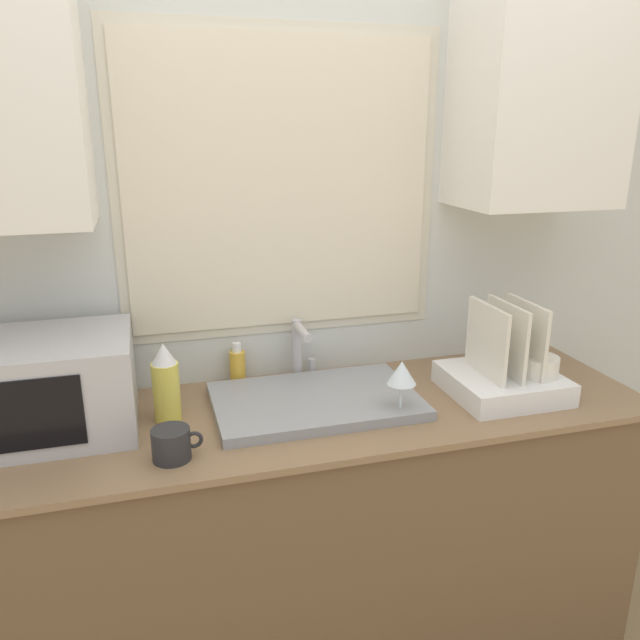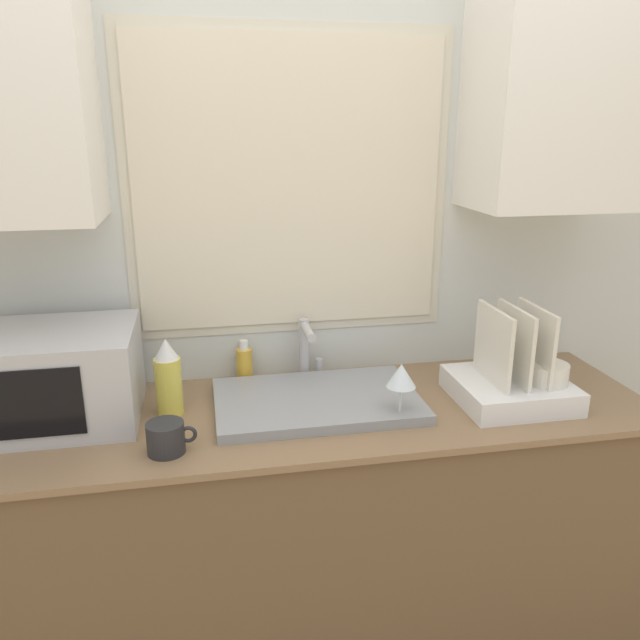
% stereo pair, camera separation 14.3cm
% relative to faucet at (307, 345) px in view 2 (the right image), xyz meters
% --- Properties ---
extents(countertop, '(2.05, 0.61, 0.94)m').
position_rel_faucet_xyz_m(countertop, '(-0.04, -0.22, -0.59)').
color(countertop, brown).
rests_on(countertop, ground_plane).
extents(wall_back, '(6.00, 0.38, 2.60)m').
position_rel_faucet_xyz_m(wall_back, '(-0.04, 0.06, 0.35)').
color(wall_back, silver).
rests_on(wall_back, ground_plane).
extents(sink_basin, '(0.60, 0.39, 0.03)m').
position_rel_faucet_xyz_m(sink_basin, '(-0.01, -0.20, -0.10)').
color(sink_basin, gray).
rests_on(sink_basin, countertop).
extents(faucet, '(0.08, 0.16, 0.20)m').
position_rel_faucet_xyz_m(faucet, '(0.00, 0.00, 0.00)').
color(faucet, '#B7B7BC').
rests_on(faucet, countertop).
extents(microwave, '(0.47, 0.36, 0.26)m').
position_rel_faucet_xyz_m(microwave, '(-0.75, -0.15, 0.01)').
color(microwave, '#B2B2B7').
rests_on(microwave, countertop).
extents(dish_rack, '(0.33, 0.31, 0.29)m').
position_rel_faucet_xyz_m(dish_rack, '(0.58, -0.28, -0.05)').
color(dish_rack, white).
rests_on(dish_rack, countertop).
extents(spray_bottle, '(0.08, 0.08, 0.23)m').
position_rel_faucet_xyz_m(spray_bottle, '(-0.43, -0.17, -0.01)').
color(spray_bottle, '#D8CC4C').
rests_on(spray_bottle, countertop).
extents(soap_bottle, '(0.05, 0.05, 0.14)m').
position_rel_faucet_xyz_m(soap_bottle, '(-0.20, 0.03, -0.06)').
color(soap_bottle, gold).
rests_on(soap_bottle, countertop).
extents(mug_near_sink, '(0.13, 0.10, 0.08)m').
position_rel_faucet_xyz_m(mug_near_sink, '(-0.43, -0.40, -0.08)').
color(mug_near_sink, '#262628').
rests_on(mug_near_sink, countertop).
extents(wine_glass, '(0.08, 0.08, 0.17)m').
position_rel_faucet_xyz_m(wine_glass, '(0.20, -0.34, 0.01)').
color(wine_glass, silver).
rests_on(wine_glass, countertop).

